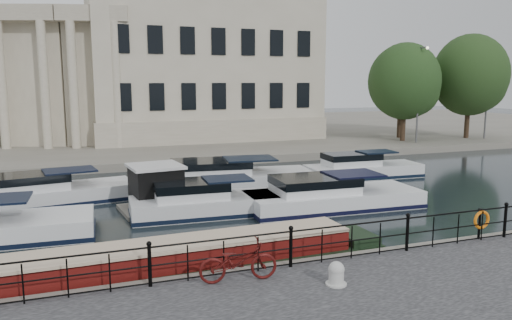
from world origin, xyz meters
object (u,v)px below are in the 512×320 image
Objects in this scene: harbour_hut at (156,190)px; mooring_bollard at (336,274)px; life_ring_post at (481,220)px; narrowboat at (180,268)px; bicycle at (238,261)px.

mooring_bollard is at bearing -82.09° from harbour_hut.
life_ring_post is at bearing -52.47° from harbour_hut.
life_ring_post is 0.08× the size of narrowboat.
bicycle is 0.62× the size of harbour_hut.
bicycle is at bearing 154.88° from mooring_bollard.
life_ring_post reaches higher than narrowboat.
bicycle is at bearing -59.86° from narrowboat.
mooring_bollard is 11.69m from harbour_hut.
harbour_hut is at bearing 9.17° from bicycle.
bicycle is 2.60m from mooring_bollard.
harbour_hut reaches higher than bicycle.
narrowboat is (-1.19, 1.91, -0.74)m from bicycle.
bicycle reaches higher than mooring_bollard.
bicycle is 8.79m from life_ring_post.
bicycle is 2.00× the size of life_ring_post.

